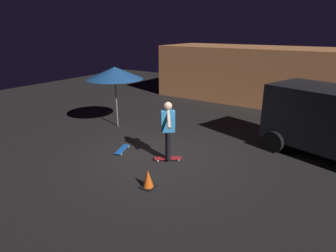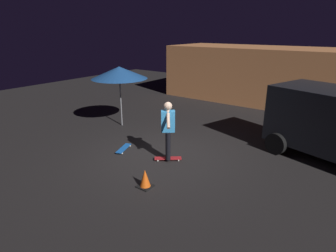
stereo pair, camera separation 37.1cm
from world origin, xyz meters
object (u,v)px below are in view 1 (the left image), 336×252
(patio_umbrella, at_px, (115,73))
(skateboard_spare, at_px, (122,149))
(skater, at_px, (168,126))
(skateboard_ridden, at_px, (168,158))
(traffic_cone, at_px, (148,180))

(patio_umbrella, height_order, skateboard_spare, patio_umbrella)
(skateboard_spare, bearing_deg, skater, 8.85)
(skater, bearing_deg, skateboard_spare, -171.15)
(skateboard_ridden, relative_size, skater, 0.44)
(traffic_cone, bearing_deg, skater, 106.37)
(patio_umbrella, distance_m, skateboard_ridden, 4.19)
(skateboard_ridden, xyz_separation_m, skateboard_spare, (-1.56, -0.24, 0.00))
(skateboard_ridden, distance_m, traffic_cone, 1.60)
(skater, bearing_deg, skateboard_ridden, -7.13)
(patio_umbrella, xyz_separation_m, traffic_cone, (3.81, -3.00, -1.86))
(patio_umbrella, bearing_deg, skateboard_ridden, -23.66)
(skateboard_spare, bearing_deg, patio_umbrella, 136.40)
(skateboard_ridden, bearing_deg, skateboard_spare, -171.15)
(skater, xyz_separation_m, traffic_cone, (0.45, -1.53, -0.83))
(skater, height_order, traffic_cone, skater)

